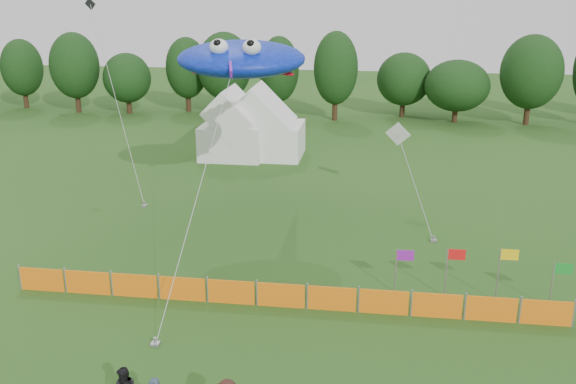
# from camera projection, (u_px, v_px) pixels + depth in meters

# --- Properties ---
(treeline) EXTENTS (104.57, 8.78, 8.36)m
(treeline) POSITION_uv_depth(u_px,v_px,m) (364.00, 74.00, 59.18)
(treeline) COLOR #382314
(treeline) RESTS_ON ground
(tent_left) EXTENTS (4.55, 4.55, 4.01)m
(tent_left) POSITION_uv_depth(u_px,v_px,m) (234.00, 130.00, 46.67)
(tent_left) COLOR white
(tent_left) RESTS_ON ground
(tent_right) EXTENTS (5.60, 4.48, 3.95)m
(tent_right) POSITION_uv_depth(u_px,v_px,m) (265.00, 129.00, 46.88)
(tent_right) COLOR white
(tent_right) RESTS_ON ground
(barrier_fence) EXTENTS (21.90, 0.06, 1.00)m
(barrier_fence) POSITION_uv_depth(u_px,v_px,m) (281.00, 295.00, 25.14)
(barrier_fence) COLOR orange
(barrier_fence) RESTS_ON ground
(flag_row) EXTENTS (6.73, 0.55, 2.26)m
(flag_row) POSITION_uv_depth(u_px,v_px,m) (477.00, 268.00, 25.47)
(flag_row) COLOR gray
(flag_row) RESTS_ON ground
(stingray_kite) EXTENTS (7.33, 21.06, 9.76)m
(stingray_kite) POSITION_uv_depth(u_px,v_px,m) (244.00, 58.00, 32.02)
(stingray_kite) COLOR #102FE6
(stingray_kite) RESTS_ON ground
(small_kite_white) EXTENTS (2.70, 6.04, 4.81)m
(small_kite_white) POSITION_uv_depth(u_px,v_px,m) (405.00, 154.00, 35.13)
(small_kite_white) COLOR silver
(small_kite_white) RESTS_ON ground
(small_kite_dark) EXTENTS (6.23, 7.90, 11.32)m
(small_kite_dark) POSITION_uv_depth(u_px,v_px,m) (112.00, 85.00, 39.27)
(small_kite_dark) COLOR black
(small_kite_dark) RESTS_ON ground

